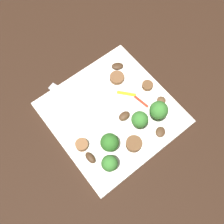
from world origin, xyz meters
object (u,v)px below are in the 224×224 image
at_px(mushroom_3, 124,116).
at_px(sausage_slice_0, 117,78).
at_px(mushroom_4, 117,66).
at_px(mushroom_1, 160,132).
at_px(plate, 112,113).
at_px(sausage_slice_1, 148,86).
at_px(pepper_strip_1, 141,102).
at_px(broccoli_floret_2, 110,142).
at_px(broccoli_floret_3, 140,120).
at_px(mushroom_0, 161,100).
at_px(mushroom_2, 90,158).
at_px(broccoli_floret_0, 159,110).
at_px(broccoli_floret_1, 110,163).
at_px(sausage_slice_3, 134,144).
at_px(pepper_strip_0, 126,94).
at_px(fork, 76,101).
at_px(sausage_slice_2, 82,145).

bearing_deg(mushroom_3, sausage_slice_0, -29.34).
bearing_deg(sausage_slice_0, mushroom_4, -40.74).
bearing_deg(mushroom_1, plate, 26.77).
bearing_deg(sausage_slice_1, pepper_strip_1, 118.00).
distance_m(broccoli_floret_2, broccoli_floret_3, 0.08).
bearing_deg(mushroom_0, mushroom_2, 91.89).
bearing_deg(mushroom_2, broccoli_floret_0, -95.24).
distance_m(broccoli_floret_1, pepper_strip_1, 0.17).
height_order(sausage_slice_3, mushroom_0, sausage_slice_3).
height_order(broccoli_floret_1, pepper_strip_0, broccoli_floret_1).
xyz_separation_m(fork, mushroom_3, (-0.10, -0.06, 0.00)).
height_order(broccoli_floret_2, sausage_slice_1, broccoli_floret_2).
distance_m(mushroom_0, pepper_strip_0, 0.08).
xyz_separation_m(sausage_slice_1, pepper_strip_0, (0.02, 0.05, -0.00)).
xyz_separation_m(broccoli_floret_0, mushroom_3, (0.04, 0.06, -0.03)).
xyz_separation_m(broccoli_floret_3, mushroom_4, (0.15, -0.06, -0.03)).
xyz_separation_m(sausage_slice_0, mushroom_2, (-0.12, 0.17, 0.00)).
xyz_separation_m(fork, broccoli_floret_3, (-0.13, -0.07, 0.03)).
bearing_deg(broccoli_floret_0, sausage_slice_1, -27.64).
distance_m(plate, broccoli_floret_1, 0.13).
height_order(broccoli_floret_3, mushroom_4, broccoli_floret_3).
bearing_deg(sausage_slice_1, sausage_slice_3, 126.74).
relative_size(plate, broccoli_floret_1, 5.13).
distance_m(broccoli_floret_0, mushroom_0, 0.05).
bearing_deg(plate, mushroom_4, -44.57).
bearing_deg(plate, mushroom_1, -153.23).
bearing_deg(sausage_slice_1, mushroom_4, 13.67).
distance_m(plate, broccoli_floret_3, 0.08).
bearing_deg(mushroom_1, broccoli_floret_2, 67.42).
height_order(fork, broccoli_floret_1, broccoli_floret_1).
xyz_separation_m(broccoli_floret_1, mushroom_4, (0.18, -0.17, -0.03)).
height_order(broccoli_floret_1, mushroom_4, broccoli_floret_1).
relative_size(mushroom_3, pepper_strip_0, 0.62).
height_order(fork, sausage_slice_0, sausage_slice_0).
relative_size(broccoli_floret_3, mushroom_0, 2.65).
height_order(sausage_slice_0, mushroom_3, mushroom_3).
bearing_deg(broccoli_floret_0, mushroom_4, -5.49).
distance_m(sausage_slice_1, sausage_slice_2, 0.21).
bearing_deg(sausage_slice_3, broccoli_floret_1, 94.56).
height_order(broccoli_floret_1, mushroom_3, broccoli_floret_1).
xyz_separation_m(sausage_slice_1, pepper_strip_1, (-0.02, 0.04, -0.00)).
distance_m(fork, mushroom_4, 0.14).
height_order(broccoli_floret_1, mushroom_1, broccoli_floret_1).
relative_size(fork, mushroom_2, 6.15).
bearing_deg(broccoli_floret_2, broccoli_floret_0, -95.30).
bearing_deg(broccoli_floret_1, mushroom_1, -93.88).
xyz_separation_m(mushroom_1, pepper_strip_1, (0.08, -0.02, -0.00)).
distance_m(broccoli_floret_1, pepper_strip_0, 0.18).
height_order(fork, sausage_slice_1, sausage_slice_1).
bearing_deg(mushroom_3, broccoli_floret_3, -161.88).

